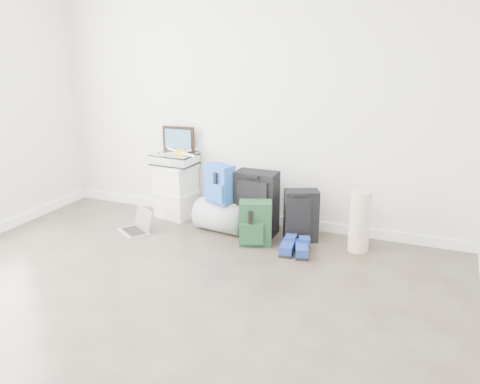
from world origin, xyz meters
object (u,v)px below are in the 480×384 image
at_px(briefcase, 175,159).
at_px(laptop, 137,226).
at_px(duffel_bag, 221,216).
at_px(carry_on, 301,216).
at_px(boxes_stack, 176,191).
at_px(large_suitcase, 256,203).

distance_m(briefcase, laptop, 0.83).
xyz_separation_m(briefcase, laptop, (-0.14, -0.56, -0.60)).
xyz_separation_m(duffel_bag, laptop, (-0.78, -0.34, -0.10)).
xyz_separation_m(carry_on, laptop, (-1.60, -0.41, -0.20)).
relative_size(boxes_stack, laptop, 1.45).
bearing_deg(large_suitcase, laptop, -159.80).
height_order(boxes_stack, laptop, boxes_stack).
height_order(duffel_bag, laptop, duffel_bag).
height_order(boxes_stack, briefcase, briefcase).
distance_m(briefcase, large_suitcase, 1.05).
relative_size(briefcase, laptop, 1.08).
height_order(briefcase, duffel_bag, briefcase).
xyz_separation_m(boxes_stack, carry_on, (1.45, -0.15, -0.04)).
bearing_deg(duffel_bag, carry_on, 13.02).
bearing_deg(briefcase, carry_on, -2.29).
xyz_separation_m(large_suitcase, carry_on, (0.47, -0.01, -0.07)).
xyz_separation_m(duffel_bag, large_suitcase, (0.35, 0.08, 0.16)).
bearing_deg(boxes_stack, duffel_bag, -5.14).
distance_m(large_suitcase, laptop, 1.24).
bearing_deg(carry_on, laptop, 169.65).
bearing_deg(laptop, large_suitcase, 53.37).
bearing_deg(duffel_bag, boxes_stack, 170.04).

